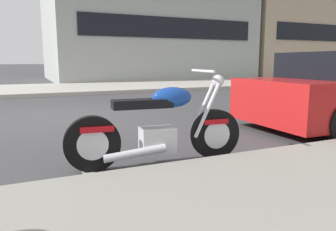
{
  "coord_description": "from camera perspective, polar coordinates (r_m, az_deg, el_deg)",
  "views": [
    {
      "loc": [
        -0.62,
        -7.4,
        1.21
      ],
      "look_at": [
        0.97,
        -3.89,
        0.56
      ],
      "focal_mm": 34.85,
      "sensor_mm": 36.0,
      "label": 1
    }
  ],
  "objects": [
    {
      "name": "ground_plane",
      "position": [
        7.52,
        -19.39,
        -0.27
      ],
      "size": [
        260.0,
        260.0,
        0.0
      ],
      "primitive_type": "plane",
      "color": "#3D3D3F"
    },
    {
      "name": "sidewalk_far_curb",
      "position": [
        18.99,
        17.33,
        5.66
      ],
      "size": [
        120.0,
        5.0,
        0.14
      ],
      "primitive_type": "cube",
      "color": "#ADA89E",
      "rests_on": "ground"
    },
    {
      "name": "parking_stall_stripe",
      "position": [
        3.98,
        -14.48,
        -8.39
      ],
      "size": [
        0.12,
        2.2,
        0.01
      ],
      "primitive_type": "cube",
      "color": "silver",
      "rests_on": "ground"
    },
    {
      "name": "parked_motorcycle",
      "position": [
        3.8,
        -1.51,
        -2.4
      ],
      "size": [
        2.12,
        0.62,
        1.11
      ],
      "rotation": [
        0.0,
        0.0,
        -0.1
      ],
      "color": "black",
      "rests_on": "ground"
    },
    {
      "name": "car_opposite_curb",
      "position": [
        17.35,
        27.15,
        6.71
      ],
      "size": [
        4.64,
        2.0,
        1.41
      ],
      "rotation": [
        0.0,
        0.0,
        3.18
      ],
      "color": "#236638",
      "rests_on": "ground"
    }
  ]
}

